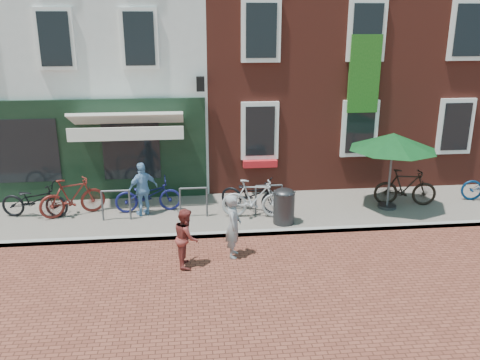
{
  "coord_description": "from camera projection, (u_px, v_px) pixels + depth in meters",
  "views": [
    {
      "loc": [
        -1.63,
        -11.32,
        5.11
      ],
      "look_at": [
        -0.3,
        0.92,
        1.17
      ],
      "focal_mm": 37.79,
      "sensor_mm": 36.0,
      "label": 1
    }
  ],
  "objects": [
    {
      "name": "ground",
      "position": [
        256.0,
        236.0,
        12.44
      ],
      "size": [
        80.0,
        80.0,
        0.0
      ],
      "primitive_type": "plane",
      "color": "brown"
    },
    {
      "name": "bicycle_3",
      "position": [
        254.0,
        199.0,
        13.22
      ],
      "size": [
        1.77,
        0.74,
        1.03
      ],
      "primitive_type": "imported",
      "rotation": [
        0.0,
        0.0,
        1.42
      ],
      "color": "#A0A0A2",
      "rests_on": "sidewalk"
    },
    {
      "name": "bicycle_1",
      "position": [
        72.0,
        197.0,
        13.35
      ],
      "size": [
        1.77,
        1.11,
        1.03
      ],
      "primitive_type": "imported",
      "rotation": [
        0.0,
        0.0,
        1.97
      ],
      "color": "maroon",
      "rests_on": "sidewalk"
    },
    {
      "name": "parasol",
      "position": [
        393.0,
        138.0,
        13.44
      ],
      "size": [
        2.37,
        2.37,
        2.22
      ],
      "color": "#4C4C4F",
      "rests_on": "sidewalk"
    },
    {
      "name": "cafe_person",
      "position": [
        143.0,
        189.0,
        13.34
      ],
      "size": [
        0.91,
        0.73,
        1.44
      ],
      "primitive_type": "imported",
      "rotation": [
        0.0,
        0.0,
        3.68
      ],
      "color": "#6C96C2",
      "rests_on": "sidewalk"
    },
    {
      "name": "building_stucco",
      "position": [
        84.0,
        38.0,
        17.19
      ],
      "size": [
        8.0,
        8.0,
        9.0
      ],
      "primitive_type": "cube",
      "color": "silver",
      "rests_on": "ground"
    },
    {
      "name": "bicycle_2",
      "position": [
        148.0,
        195.0,
        13.65
      ],
      "size": [
        1.82,
        0.75,
        0.93
      ],
      "primitive_type": "imported",
      "rotation": [
        0.0,
        0.0,
        1.65
      ],
      "color": "#151650",
      "rests_on": "sidewalk"
    },
    {
      "name": "sidewalk",
      "position": [
        284.0,
        211.0,
        13.95
      ],
      "size": [
        24.0,
        3.0,
        0.1
      ],
      "primitive_type": "cube",
      "color": "slate",
      "rests_on": "ground"
    },
    {
      "name": "woman",
      "position": [
        233.0,
        226.0,
        11.2
      ],
      "size": [
        0.42,
        0.57,
        1.45
      ],
      "primitive_type": "imported",
      "rotation": [
        0.0,
        0.0,
        1.42
      ],
      "color": "gray",
      "rests_on": "ground"
    },
    {
      "name": "bicycle_5",
      "position": [
        405.0,
        187.0,
        14.11
      ],
      "size": [
        1.78,
        0.8,
        1.03
      ],
      "primitive_type": "imported",
      "rotation": [
        0.0,
        0.0,
        1.38
      ],
      "color": "black",
      "rests_on": "sidewalk"
    },
    {
      "name": "litter_bin",
      "position": [
        284.0,
        204.0,
        12.84
      ],
      "size": [
        0.54,
        0.54,
        0.99
      ],
      "color": "#2D2D2F",
      "rests_on": "sidewalk"
    },
    {
      "name": "boy",
      "position": [
        186.0,
        237.0,
        10.8
      ],
      "size": [
        0.53,
        0.66,
        1.3
      ],
      "primitive_type": "imported",
      "rotation": [
        0.0,
        0.0,
        1.63
      ],
      "color": "maroon",
      "rests_on": "ground"
    },
    {
      "name": "building_brick_mid",
      "position": [
        286.0,
        22.0,
        17.76
      ],
      "size": [
        6.0,
        8.0,
        10.0
      ],
      "primitive_type": "cube",
      "color": "maroon",
      "rests_on": "ground"
    },
    {
      "name": "bicycle_4",
      "position": [
        252.0,
        194.0,
        13.7
      ],
      "size": [
        1.86,
        1.37,
        0.93
      ],
      "primitive_type": "imported",
      "rotation": [
        0.0,
        0.0,
        1.09
      ],
      "color": "black",
      "rests_on": "sidewalk"
    },
    {
      "name": "bicycle_0",
      "position": [
        34.0,
        200.0,
        13.27
      ],
      "size": [
        1.85,
        0.88,
        0.93
      ],
      "primitive_type": "imported",
      "rotation": [
        0.0,
        0.0,
        1.42
      ],
      "color": "black",
      "rests_on": "sidewalk"
    },
    {
      "name": "building_brick_right",
      "position": [
        448.0,
        22.0,
        18.38
      ],
      "size": [
        6.0,
        8.0,
        10.0
      ],
      "primitive_type": "cube",
      "color": "maroon",
      "rests_on": "ground"
    }
  ]
}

